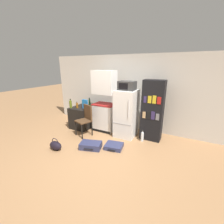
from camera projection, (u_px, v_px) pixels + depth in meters
name	position (u px, v px, depth m)	size (l,w,h in m)	color
ground_plane	(96.00, 153.00, 3.80)	(24.00, 24.00, 0.00)	#A3754C
wall_back	(133.00, 93.00, 5.04)	(6.40, 0.10, 2.47)	beige
side_table	(83.00, 117.00, 5.31)	(0.67, 0.79, 0.74)	black
kitchen_hutch	(105.00, 104.00, 4.90)	(0.72, 0.52, 1.98)	white
refrigerator	(126.00, 114.00, 4.55)	(0.61, 0.66, 1.44)	white
microwave	(127.00, 86.00, 4.30)	(0.48, 0.37, 0.26)	#333333
bookshelf	(152.00, 111.00, 4.29)	(0.59, 0.37, 1.75)	black
bottle_olive_oil	(71.00, 104.00, 5.06)	(0.09, 0.09, 0.31)	#566619
bottle_amber_beer	(77.00, 105.00, 5.04)	(0.07, 0.07, 0.22)	brown
bottle_green_tall	(90.00, 102.00, 5.33)	(0.06, 0.06, 0.28)	#1E6028
bottle_milk_white	(83.00, 105.00, 5.25)	(0.08, 0.08, 0.15)	white
cereal_box	(85.00, 104.00, 4.97)	(0.19, 0.07, 0.30)	#1E66A8
chair	(86.00, 118.00, 4.65)	(0.51, 0.51, 0.96)	black
suitcase_large_flat	(114.00, 146.00, 4.00)	(0.52, 0.47, 0.11)	navy
suitcase_small_flat	(91.00, 145.00, 3.99)	(0.63, 0.49, 0.16)	navy
handbag	(56.00, 146.00, 3.90)	(0.36, 0.20, 0.33)	black
water_bottle_front	(142.00, 136.00, 4.35)	(0.08, 0.08, 0.34)	silver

